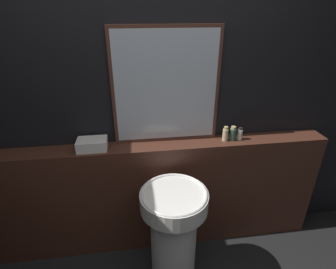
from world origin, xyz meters
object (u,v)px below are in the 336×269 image
(pedestal_sink, at_px, (174,232))
(conditioner_bottle, at_px, (233,134))
(lotion_bottle, at_px, (240,134))
(mirror, at_px, (166,87))
(towel_stack, at_px, (92,144))
(shampoo_bottle, at_px, (225,134))

(pedestal_sink, xyz_separation_m, conditioner_bottle, (0.54, 0.40, 0.58))
(lotion_bottle, bearing_deg, mirror, 172.26)
(towel_stack, height_order, conditioner_bottle, conditioner_bottle)
(shampoo_bottle, bearing_deg, conditioner_bottle, 0.00)
(towel_stack, relative_size, shampoo_bottle, 1.83)
(pedestal_sink, height_order, conditioner_bottle, conditioner_bottle)
(pedestal_sink, distance_m, lotion_bottle, 0.92)
(conditioner_bottle, distance_m, lotion_bottle, 0.06)
(shampoo_bottle, bearing_deg, mirror, 170.27)
(mirror, xyz_separation_m, towel_stack, (-0.57, -0.08, -0.39))
(towel_stack, bearing_deg, lotion_bottle, 0.00)
(conditioner_bottle, height_order, lotion_bottle, conditioner_bottle)
(mirror, bearing_deg, shampoo_bottle, -9.73)
(towel_stack, distance_m, lotion_bottle, 1.16)
(pedestal_sink, relative_size, towel_stack, 3.82)
(pedestal_sink, bearing_deg, conditioner_bottle, 36.47)
(pedestal_sink, xyz_separation_m, towel_stack, (-0.56, 0.40, 0.56))
(shampoo_bottle, bearing_deg, lotion_bottle, 0.00)
(pedestal_sink, bearing_deg, mirror, 88.62)
(mirror, height_order, shampoo_bottle, mirror)
(mirror, xyz_separation_m, shampoo_bottle, (0.46, -0.08, -0.38))
(towel_stack, xyz_separation_m, lotion_bottle, (1.16, 0.00, 0.01))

